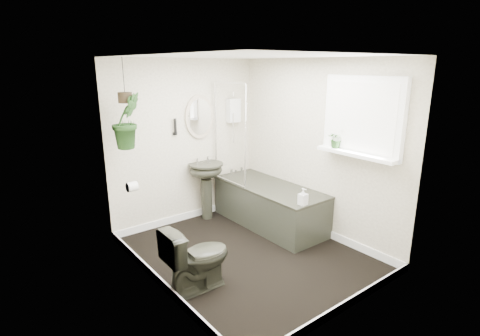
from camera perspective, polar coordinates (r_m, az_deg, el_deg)
floor at (r=4.65m, az=1.16°, el=-13.08°), size 2.30×2.80×0.02m
ceiling at (r=4.09m, az=1.35°, el=16.81°), size 2.30×2.80×0.02m
wall_back at (r=5.36m, az=-8.30°, el=3.87°), size 2.30×0.02×2.30m
wall_front at (r=3.30m, az=16.90°, el=-4.05°), size 2.30×0.02×2.30m
wall_left at (r=3.63m, az=-13.12°, el=-1.98°), size 0.02×2.80×2.30m
wall_right at (r=5.02m, az=11.61°, el=2.91°), size 0.02×2.80×2.30m
skirting at (r=4.63m, az=1.17°, el=-12.42°), size 2.30×2.80×0.10m
bathtub at (r=5.35m, az=4.50°, el=-5.66°), size 0.72×1.72×0.58m
bath_screen at (r=5.24m, az=-1.58°, el=5.21°), size 0.04×0.72×1.40m
shower_box at (r=5.68m, az=-1.00°, el=8.76°), size 0.20×0.10×0.35m
oval_mirror at (r=5.38m, az=-6.15°, el=7.77°), size 0.46×0.03×0.62m
wall_sconce at (r=5.19m, az=-9.83°, el=6.23°), size 0.04×0.04×0.22m
toilet_roll_holder at (r=4.35m, az=-16.13°, el=-2.75°), size 0.11×0.11×0.11m
window_recess at (r=4.46m, az=18.22°, el=7.44°), size 0.08×1.00×0.90m
window_sill at (r=4.48m, az=17.26°, el=2.06°), size 0.18×1.00×0.04m
window_blinds at (r=4.42m, az=17.88°, el=7.41°), size 0.01×0.86×0.76m
toilet at (r=3.88m, az=-6.56°, el=-13.39°), size 0.69×0.41×0.70m
pedestal_sink at (r=5.52m, az=-5.11°, el=-3.49°), size 0.55×0.48×0.85m
sill_plant at (r=4.63m, az=14.43°, el=4.35°), size 0.23×0.21×0.22m
hanging_plant at (r=4.54m, az=-16.84°, el=6.91°), size 0.40×0.35×0.65m
soap_bottle at (r=4.57m, az=9.58°, el=-4.34°), size 0.10×0.10×0.21m
hanging_pot at (r=4.51m, az=-17.11°, el=10.22°), size 0.16×0.16×0.12m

